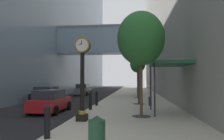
{
  "coord_description": "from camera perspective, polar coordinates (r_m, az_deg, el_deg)",
  "views": [
    {
      "loc": [
        3.53,
        -4.5,
        2.27
      ],
      "look_at": [
        1.05,
        19.93,
        3.4
      ],
      "focal_mm": 35.71,
      "sensor_mm": 36.0,
      "label": 1
    }
  ],
  "objects": [
    {
      "name": "ground_plane",
      "position": [
        31.77,
        -0.61,
        -6.73
      ],
      "size": [
        110.0,
        110.0,
        0.0
      ],
      "primitive_type": "plane",
      "color": "black",
      "rests_on": "ground"
    },
    {
      "name": "sidewalk_right",
      "position": [
        34.57,
        5.77,
        -6.26
      ],
      "size": [
        7.01,
        80.0,
        0.14
      ],
      "primitive_type": "cube",
      "color": "beige",
      "rests_on": "ground"
    },
    {
      "name": "building_block_left",
      "position": [
        39.88,
        -17.75,
        16.65
      ],
      "size": [
        23.58,
        80.0,
        30.82
      ],
      "color": "slate",
      "rests_on": "ground"
    },
    {
      "name": "street_clock",
      "position": [
        11.91,
        -7.62,
        -0.8
      ],
      "size": [
        0.84,
        0.55,
        4.57
      ],
      "color": "black",
      "rests_on": "sidewalk_right"
    },
    {
      "name": "bollard_nearest",
      "position": [
        8.71,
        -16.23,
        -12.4
      ],
      "size": [
        0.24,
        0.24,
        1.23
      ],
      "color": "black",
      "rests_on": "sidewalk_right"
    },
    {
      "name": "bollard_third",
      "position": [
        13.77,
        -7.77,
        -8.83
      ],
      "size": [
        0.24,
        0.24,
        1.23
      ],
      "color": "black",
      "rests_on": "sidewalk_right"
    },
    {
      "name": "bollard_fourth",
      "position": [
        16.37,
        -5.55,
        -7.85
      ],
      "size": [
        0.24,
        0.24,
        1.23
      ],
      "color": "black",
      "rests_on": "sidewalk_right"
    },
    {
      "name": "bollard_fifth",
      "position": [
        18.99,
        -3.95,
        -7.13
      ],
      "size": [
        0.24,
        0.24,
        1.23
      ],
      "color": "black",
      "rests_on": "sidewalk_right"
    },
    {
      "name": "street_tree_near",
      "position": [
        13.52,
        7.4,
        7.96
      ],
      "size": [
        2.83,
        2.83,
        6.26
      ],
      "color": "#333335",
      "rests_on": "sidewalk_right"
    },
    {
      "name": "street_tree_mid_near",
      "position": [
        20.48,
        6.84,
        6.21
      ],
      "size": [
        2.59,
        2.59,
        6.79
      ],
      "color": "#333335",
      "rests_on": "sidewalk_right"
    },
    {
      "name": "street_tree_mid_far",
      "position": [
        27.26,
        6.59,
        1.42
      ],
      "size": [
        1.85,
        1.85,
        5.16
      ],
      "color": "#333335",
      "rests_on": "sidewalk_right"
    },
    {
      "name": "trash_bin",
      "position": [
        7.06,
        -3.92,
        -15.69
      ],
      "size": [
        0.53,
        0.53,
        1.05
      ],
      "color": "#234C33",
      "rests_on": "sidewalk_right"
    },
    {
      "name": "pedestrian_walking",
      "position": [
        19.12,
        9.71,
        -6.5
      ],
      "size": [
        0.36,
        0.46,
        1.59
      ],
      "color": "#23232D",
      "rests_on": "sidewalk_right"
    },
    {
      "name": "storefront_awning",
      "position": [
        15.02,
        14.37,
        1.31
      ],
      "size": [
        2.4,
        3.6,
        3.3
      ],
      "color": "#235138",
      "rests_on": "sidewalk_right"
    },
    {
      "name": "car_black_near",
      "position": [
        23.44,
        -16.28,
        -6.14
      ],
      "size": [
        2.14,
        4.31,
        1.63
      ],
      "color": "black",
      "rests_on": "ground"
    },
    {
      "name": "car_grey_mid",
      "position": [
        33.91,
        -7.44,
        -5.05
      ],
      "size": [
        1.99,
        4.23,
        1.72
      ],
      "color": "slate",
      "rests_on": "ground"
    },
    {
      "name": "car_red_far",
      "position": [
        16.47,
        -15.52,
        -7.74
      ],
      "size": [
        2.01,
        4.21,
        1.59
      ],
      "color": "#AD191E",
      "rests_on": "ground"
    }
  ]
}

